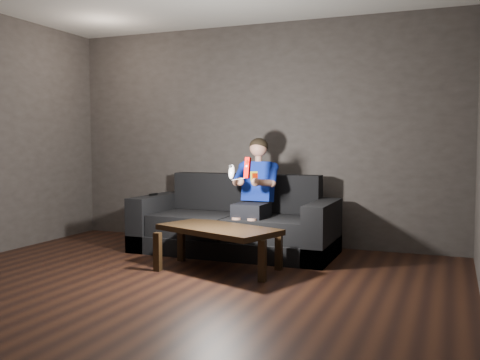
% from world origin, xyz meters
% --- Properties ---
extents(floor, '(5.00, 5.00, 0.00)m').
position_xyz_m(floor, '(0.00, 0.00, 0.00)').
color(floor, black).
rests_on(floor, ground).
extents(back_wall, '(5.00, 0.04, 2.70)m').
position_xyz_m(back_wall, '(0.00, 2.50, 1.35)').
color(back_wall, '#373331').
rests_on(back_wall, ground).
extents(sofa, '(2.27, 0.98, 0.88)m').
position_xyz_m(sofa, '(-0.03, 1.85, 0.29)').
color(sofa, black).
rests_on(sofa, floor).
extents(child, '(0.50, 0.61, 1.22)m').
position_xyz_m(child, '(0.23, 1.79, 0.76)').
color(child, black).
rests_on(child, sofa).
extents(wii_remote_red, '(0.06, 0.08, 0.22)m').
position_xyz_m(wii_remote_red, '(0.32, 1.32, 0.99)').
color(wii_remote_red, red).
rests_on(wii_remote_red, child).
extents(nunchuk_white, '(0.07, 0.10, 0.16)m').
position_xyz_m(nunchuk_white, '(0.15, 1.32, 0.95)').
color(nunchuk_white, white).
rests_on(nunchuk_white, child).
extents(wii_remote_black, '(0.04, 0.14, 0.03)m').
position_xyz_m(wii_remote_black, '(-1.05, 1.76, 0.63)').
color(wii_remote_black, black).
rests_on(wii_remote_black, sofa).
extents(coffee_table, '(1.32, 0.96, 0.43)m').
position_xyz_m(coffee_table, '(0.16, 0.96, 0.37)').
color(coffee_table, black).
rests_on(coffee_table, floor).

